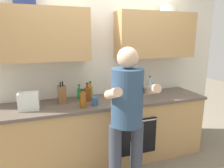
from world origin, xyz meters
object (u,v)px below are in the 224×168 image
at_px(bottle_syrup, 83,100).
at_px(bottle_vinegar, 88,94).
at_px(bottle_soda, 79,93).
at_px(grocery_bag_produce, 29,101).
at_px(person_standing, 127,111).
at_px(knife_block, 62,94).
at_px(bottle_oil, 90,92).
at_px(cup_stoneware, 154,92).
at_px(bottle_water, 150,86).
at_px(cup_tea, 95,101).

relative_size(bottle_syrup, bottle_vinegar, 0.92).
bearing_deg(bottle_soda, grocery_bag_produce, -159.02).
bearing_deg(bottle_vinegar, person_standing, -68.96).
height_order(person_standing, knife_block, person_standing).
distance_m(bottle_oil, bottle_vinegar, 0.10).
bearing_deg(cup_stoneware, knife_block, 177.83).
xyz_separation_m(person_standing, bottle_vinegar, (-0.27, 0.71, 0.03)).
height_order(bottle_water, bottle_syrup, bottle_water).
xyz_separation_m(person_standing, bottle_syrup, (-0.38, 0.48, 0.03)).
distance_m(bottle_syrup, bottle_vinegar, 0.26).
bearing_deg(grocery_bag_produce, knife_block, 19.45).
bearing_deg(knife_block, bottle_oil, 5.41).
xyz_separation_m(person_standing, grocery_bag_produce, (-1.00, 0.61, 0.03)).
xyz_separation_m(bottle_water, bottle_oil, (-0.95, -0.04, -0.00)).
bearing_deg(bottle_soda, cup_stoneware, -8.16).
bearing_deg(bottle_water, person_standing, -131.46).
bearing_deg(knife_block, grocery_bag_produce, -160.55).
distance_m(cup_tea, knife_block, 0.45).
xyz_separation_m(bottle_water, grocery_bag_produce, (-1.74, -0.22, 0.00)).
bearing_deg(bottle_soda, bottle_oil, -25.90).
bearing_deg(bottle_oil, bottle_syrup, -117.67).
height_order(bottle_soda, bottle_syrup, bottle_syrup).
relative_size(bottle_vinegar, cup_tea, 2.35).
distance_m(bottle_oil, bottle_syrup, 0.35).
bearing_deg(bottle_oil, bottle_vinegar, -126.20).
xyz_separation_m(bottle_syrup, grocery_bag_produce, (-0.62, 0.14, 0.00)).
relative_size(bottle_soda, cup_stoneware, 2.42).
xyz_separation_m(bottle_water, bottle_vinegar, (-1.01, -0.12, -0.00)).
bearing_deg(bottle_syrup, knife_block, 129.03).
distance_m(bottle_oil, knife_block, 0.39).
distance_m(bottle_vinegar, cup_tea, 0.21).
bearing_deg(bottle_water, bottle_syrup, -162.29).
relative_size(cup_tea, cup_stoneware, 1.29).
bearing_deg(bottle_syrup, bottle_soda, 86.82).
height_order(bottle_vinegar, cup_tea, bottle_vinegar).
relative_size(bottle_vinegar, knife_block, 0.90).
bearing_deg(bottle_vinegar, bottle_oil, 53.80).
height_order(cup_stoneware, grocery_bag_produce, grocery_bag_produce).
distance_m(bottle_syrup, knife_block, 0.36).
distance_m(bottle_soda, bottle_vinegar, 0.17).
distance_m(bottle_soda, knife_block, 0.27).
bearing_deg(knife_block, bottle_vinegar, -7.21).
height_order(bottle_soda, bottle_water, bottle_water).
bearing_deg(person_standing, cup_stoneware, 43.72).
xyz_separation_m(bottle_syrup, cup_stoneware, (1.11, 0.23, -0.06)).
relative_size(bottle_vinegar, grocery_bag_produce, 1.10).
bearing_deg(bottle_soda, cup_tea, -68.46).
bearing_deg(bottle_vinegar, bottle_water, 6.90).
distance_m(bottle_water, knife_block, 1.34).
bearing_deg(knife_block, bottle_soda, 23.41).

